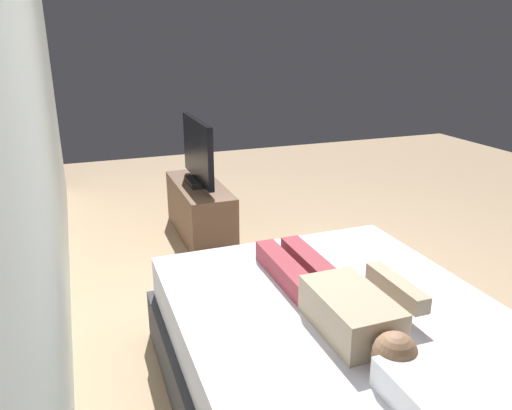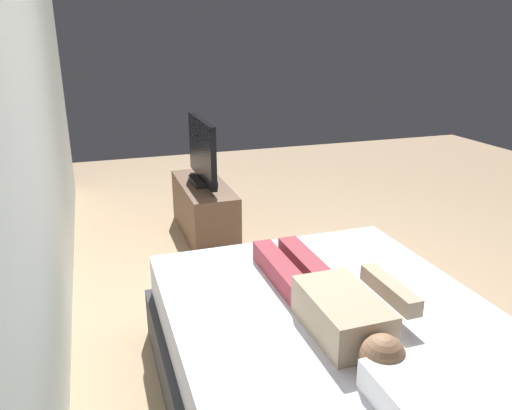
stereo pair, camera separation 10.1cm
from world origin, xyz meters
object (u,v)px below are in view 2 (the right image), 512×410
at_px(remote, 387,286).
at_px(tv_stand, 204,209).
at_px(pillow, 437,406).
at_px(tv, 202,153).
at_px(bed, 337,367).
at_px(person, 331,300).

height_order(remote, tv_stand, remote).
bearing_deg(pillow, tv, 1.68).
height_order(bed, tv_stand, bed).
bearing_deg(bed, pillow, 180.00).
distance_m(bed, person, 0.36).
relative_size(pillow, person, 0.38).
bearing_deg(person, pillow, -176.97).
distance_m(remote, tv, 2.35).
bearing_deg(person, tv_stand, 1.29).
xyz_separation_m(tv_stand, tv, (0.00, 0.00, 0.53)).
bearing_deg(remote, tv_stand, 11.34).
relative_size(pillow, remote, 3.20).
distance_m(bed, tv_stand, 2.48).
xyz_separation_m(pillow, tv_stand, (3.16, 0.09, -0.35)).
height_order(remote, tv, tv).
relative_size(tv_stand, tv, 1.25).
distance_m(pillow, tv_stand, 3.18).
bearing_deg(tv, bed, -177.85).
xyz_separation_m(remote, tv, (2.29, 0.46, 0.24)).
bearing_deg(tv, person, -178.71).
relative_size(person, remote, 8.40).
relative_size(bed, remote, 13.40).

